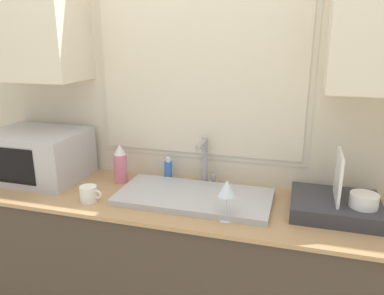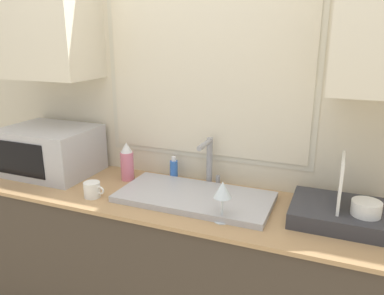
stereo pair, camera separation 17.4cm
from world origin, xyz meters
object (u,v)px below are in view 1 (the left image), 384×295
at_px(wine_glass, 227,190).
at_px(spray_bottle, 120,164).
at_px(dish_rack, 337,204).
at_px(mug_near_sink, 89,194).
at_px(faucet, 205,158).
at_px(soap_bottle, 168,170).
at_px(microwave, 38,155).

bearing_deg(wine_glass, spray_bottle, 157.13).
xyz_separation_m(dish_rack, spray_bottle, (-1.12, 0.08, 0.06)).
bearing_deg(mug_near_sink, faucet, 35.87).
xyz_separation_m(faucet, soap_bottle, (-0.21, 0.01, -0.10)).
bearing_deg(microwave, dish_rack, -0.36).
relative_size(microwave, dish_rack, 1.31).
bearing_deg(spray_bottle, wine_glass, -22.87).
distance_m(dish_rack, spray_bottle, 1.12).
relative_size(spray_bottle, soap_bottle, 1.58).
bearing_deg(wine_glass, microwave, 169.66).
xyz_separation_m(faucet, wine_glass, (0.19, -0.35, -0.01)).
height_order(mug_near_sink, wine_glass, wine_glass).
bearing_deg(mug_near_sink, wine_glass, 0.24).
distance_m(soap_bottle, wine_glass, 0.55).
bearing_deg(wine_glass, soap_bottle, 137.60).
bearing_deg(wine_glass, mug_near_sink, -179.76).
xyz_separation_m(soap_bottle, mug_near_sink, (-0.28, -0.37, -0.02)).
distance_m(dish_rack, mug_near_sink, 1.17).
distance_m(faucet, mug_near_sink, 0.62).
xyz_separation_m(faucet, microwave, (-0.93, -0.15, -0.02)).
xyz_separation_m(microwave, soap_bottle, (0.72, 0.16, -0.08)).
relative_size(dish_rack, wine_glass, 2.10).
relative_size(faucet, wine_glass, 1.42).
xyz_separation_m(faucet, mug_near_sink, (-0.49, -0.36, -0.12)).
relative_size(spray_bottle, mug_near_sink, 1.92).
relative_size(dish_rack, spray_bottle, 1.80).
height_order(microwave, soap_bottle, microwave).
distance_m(microwave, spray_bottle, 0.48).
bearing_deg(soap_bottle, mug_near_sink, -127.02).
distance_m(mug_near_sink, wine_glass, 0.69).
height_order(faucet, soap_bottle, faucet).
xyz_separation_m(soap_bottle, wine_glass, (0.40, -0.37, 0.08)).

